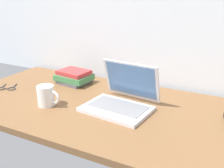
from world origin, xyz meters
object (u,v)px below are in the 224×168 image
at_px(book_stack, 74,77).
at_px(eyeglasses, 6,88).
at_px(coffee_mug, 46,96).
at_px(laptop, 122,99).

bearing_deg(book_stack, eyeglasses, -137.18).
bearing_deg(eyeglasses, book_stack, 42.82).
bearing_deg(coffee_mug, laptop, 23.73).
distance_m(coffee_mug, eyeglasses, 0.37).
xyz_separation_m(laptop, eyeglasses, (-0.70, -0.08, -0.04)).
bearing_deg(laptop, coffee_mug, -156.27).
bearing_deg(book_stack, laptop, -24.82).
xyz_separation_m(coffee_mug, book_stack, (-0.07, 0.34, -0.01)).
distance_m(coffee_mug, book_stack, 0.35).
height_order(laptop, eyeglasses, laptop).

